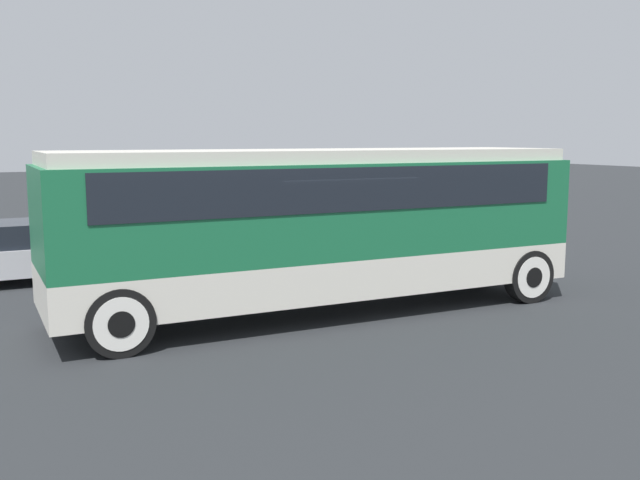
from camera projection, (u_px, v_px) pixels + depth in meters
name	position (u px, v px, depth m)	size (l,w,h in m)	color
ground_plane	(320.00, 312.00, 13.08)	(120.00, 120.00, 0.00)	#26282B
tour_bus	(325.00, 215.00, 12.86)	(9.60, 2.53, 2.96)	silver
parked_car_near	(194.00, 236.00, 18.43)	(4.68, 1.89, 1.28)	#2D5638
parked_car_mid	(19.00, 252.00, 15.72)	(4.37, 1.97, 1.33)	#BCBCC1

